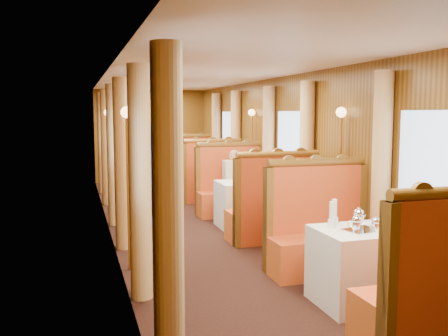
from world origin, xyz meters
name	(u,v)px	position (x,y,z in m)	size (l,w,h in m)	color
floor	(206,229)	(0.00, 0.00, 0.00)	(3.00, 12.00, 0.01)	black
ceiling	(205,73)	(0.00, 0.00, 2.50)	(3.00, 12.00, 0.01)	silver
wall_far	(151,136)	(0.00, 6.00, 1.25)	(3.00, 2.50, 0.01)	brown
wall_left	(109,154)	(-1.50, 0.00, 1.25)	(12.00, 2.50, 0.01)	brown
wall_right	(292,150)	(1.50, 0.00, 1.25)	(12.00, 2.50, 0.01)	brown
doorway_far	(151,145)	(0.00, 5.97, 1.00)	(0.80, 0.04, 2.00)	brown
table_near	(369,266)	(0.75, -3.50, 0.38)	(1.05, 0.72, 0.75)	white
banquette_near_fwd	(442,298)	(0.75, -4.51, 0.42)	(1.30, 0.55, 1.34)	#B32313
banquette_near_aft	(321,237)	(0.75, -2.49, 0.42)	(1.30, 0.55, 1.34)	#B32313
table_mid	(250,204)	(0.75, 0.00, 0.38)	(1.05, 0.72, 0.75)	white
banquette_mid_fwd	(273,213)	(0.75, -1.01, 0.42)	(1.30, 0.55, 1.34)	#B32313
banquette_mid_aft	(232,192)	(0.75, 1.01, 0.42)	(1.30, 0.55, 1.34)	#B32313
table_far	(199,178)	(0.75, 3.50, 0.38)	(1.05, 0.72, 0.75)	white
banquette_far_fwd	(211,181)	(0.75, 2.49, 0.42)	(1.30, 0.55, 1.34)	#B32313
banquette_far_aft	(190,171)	(0.75, 4.51, 0.42)	(1.30, 0.55, 1.34)	#B32313
tea_tray	(362,230)	(0.62, -3.57, 0.76)	(0.34, 0.26, 0.01)	silver
teapot_left	(356,226)	(0.54, -3.59, 0.81)	(0.15, 0.11, 0.12)	silver
teapot_right	(376,227)	(0.71, -3.65, 0.80)	(0.13, 0.10, 0.11)	silver
teapot_back	(359,221)	(0.65, -3.44, 0.82)	(0.18, 0.13, 0.15)	silver
fruit_plate	(402,228)	(1.02, -3.63, 0.77)	(0.22, 0.22, 0.05)	white
cup_inboard	(332,217)	(0.40, -3.37, 0.86)	(0.08, 0.08, 0.26)	white
cup_outboard	(334,215)	(0.48, -3.27, 0.86)	(0.08, 0.08, 0.26)	white
rose_vase_mid	(250,171)	(0.76, 0.00, 0.93)	(0.06, 0.06, 0.36)	silver
rose_vase_far	(201,154)	(0.79, 3.50, 0.93)	(0.06, 0.06, 0.36)	silver
window_left_near	(138,164)	(-1.49, -3.50, 1.45)	(1.20, 0.90, 0.01)	#8BADD9
curtain_left_near_a	(168,214)	(-1.38, -4.28, 1.18)	(0.22, 0.22, 2.35)	#E5B575
curtain_left_near_b	(140,183)	(-1.38, -2.72, 1.18)	(0.22, 0.22, 2.35)	#E5B575
window_right_near	(437,155)	(1.49, -3.50, 1.45)	(1.20, 0.90, 0.01)	#8BADD9
curtain_right_near_b	(381,174)	(1.38, -2.72, 1.18)	(0.22, 0.22, 2.35)	#E5B575
window_left_mid	(110,141)	(-1.49, 0.00, 1.45)	(1.20, 0.90, 0.01)	#8BADD9
curtain_left_mid_a	(122,164)	(-1.38, -0.78, 1.18)	(0.22, 0.22, 2.35)	#E5B575
curtain_left_mid_b	(114,155)	(-1.38, 0.78, 1.18)	(0.22, 0.22, 2.35)	#E5B575
window_right_mid	(292,138)	(1.49, 0.00, 1.45)	(1.20, 0.90, 0.01)	#8BADD9
curtain_right_mid_a	(306,159)	(1.38, -0.78, 1.18)	(0.22, 0.22, 2.35)	#E5B575
curtain_right_mid_b	(268,151)	(1.38, 0.78, 1.18)	(0.22, 0.22, 2.35)	#E5B575
window_left_far	(99,132)	(-1.49, 3.50, 1.45)	(1.20, 0.90, 0.01)	#8BADD9
curtain_left_far_a	(107,147)	(-1.38, 2.72, 1.18)	(0.22, 0.22, 2.35)	#E5B575
curtain_left_far_b	(103,143)	(-1.38, 4.28, 1.18)	(0.22, 0.22, 2.35)	#E5B575
window_right_far	(230,131)	(1.49, 3.50, 1.45)	(1.20, 0.90, 0.01)	#8BADD9
curtain_right_far_a	(236,145)	(1.38, 2.72, 1.18)	(0.22, 0.22, 2.35)	#E5B575
curtain_right_far_b	(216,141)	(1.38, 4.28, 1.18)	(0.22, 0.22, 2.35)	#E5B575
sconce_left_fore	(128,155)	(-1.40, -1.75, 1.38)	(0.14, 0.14, 1.95)	#BF8C3F
sconce_right_fore	(340,150)	(1.40, -1.75, 1.38)	(0.14, 0.14, 1.95)	#BF8C3F
sconce_left_aft	(108,140)	(-1.40, 1.75, 1.38)	(0.14, 0.14, 1.95)	#BF8C3F
sconce_right_aft	(252,137)	(1.40, 1.75, 1.38)	(0.14, 0.14, 1.95)	#BF8C3F
steward	(147,176)	(-0.85, 0.61, 0.83)	(0.61, 0.40, 1.67)	navy
passenger	(235,176)	(0.75, 0.80, 0.74)	(0.40, 0.44, 0.76)	beige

